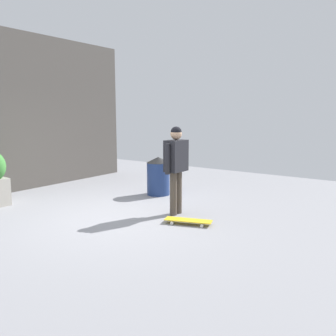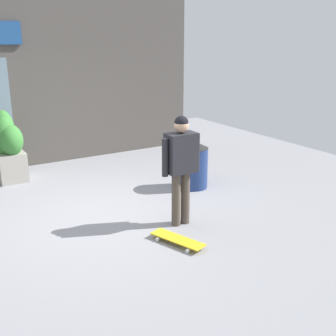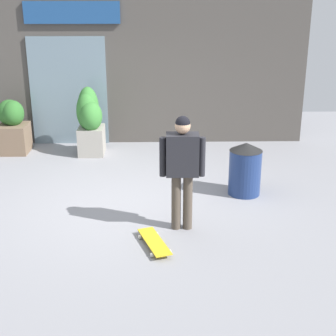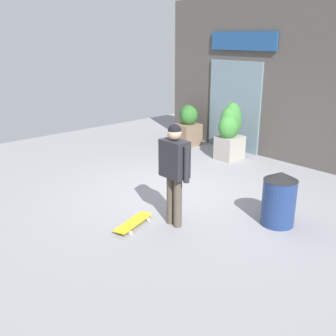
% 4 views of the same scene
% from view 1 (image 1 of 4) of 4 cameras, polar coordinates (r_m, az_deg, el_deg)
% --- Properties ---
extents(ground_plane, '(12.00, 12.00, 0.00)m').
position_cam_1_polar(ground_plane, '(6.59, -9.37, -7.64)').
color(ground_plane, gray).
extents(skateboarder, '(0.62, 0.27, 1.62)m').
position_cam_1_polar(skateboarder, '(6.44, 1.30, 1.07)').
color(skateboarder, '#4C4238').
rests_on(skateboarder, ground_plane).
extents(skateboard, '(0.46, 0.82, 0.08)m').
position_cam_1_polar(skateboard, '(6.05, 3.27, -8.42)').
color(skateboard, gold).
rests_on(skateboard, ground_plane).
extents(trash_bin, '(0.53, 0.53, 0.87)m').
position_cam_1_polar(trash_bin, '(8.10, -1.58, -1.25)').
color(trash_bin, navy).
rests_on(trash_bin, ground_plane).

